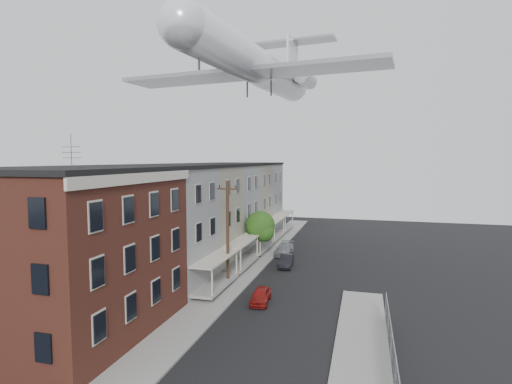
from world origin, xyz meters
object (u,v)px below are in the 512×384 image
(utility_pole, at_px, (228,232))
(street_tree, at_px, (261,227))
(car_near, at_px, (261,295))
(car_mid, at_px, (286,261))
(car_far, at_px, (284,249))
(airplane, at_px, (258,67))

(utility_pole, xyz_separation_m, street_tree, (0.33, 9.92, -1.22))
(car_near, relative_size, car_mid, 0.91)
(car_mid, height_order, car_far, car_far)
(car_mid, distance_m, airplane, 19.54)
(street_tree, bearing_deg, car_mid, -37.85)
(car_far, relative_size, airplane, 0.15)
(street_tree, relative_size, car_near, 1.58)
(utility_pole, xyz_separation_m, airplane, (0.58, 7.48, 15.22))
(street_tree, bearing_deg, airplane, -84.05)
(car_mid, bearing_deg, utility_pole, -120.69)
(utility_pole, xyz_separation_m, car_mid, (3.61, 7.37, -4.08))
(car_mid, bearing_deg, street_tree, 137.57)
(car_near, bearing_deg, car_mid, 85.28)
(street_tree, height_order, car_near, street_tree)
(airplane, bearing_deg, utility_pole, -94.45)
(car_near, relative_size, car_far, 0.76)
(utility_pole, bearing_deg, car_near, -39.97)
(airplane, bearing_deg, car_mid, -2.05)
(utility_pole, bearing_deg, street_tree, 88.11)
(car_far, bearing_deg, street_tree, -130.85)
(car_near, distance_m, airplane, 22.26)
(street_tree, distance_m, car_far, 4.24)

